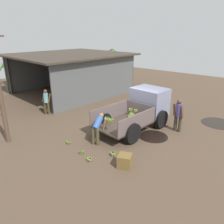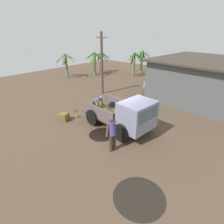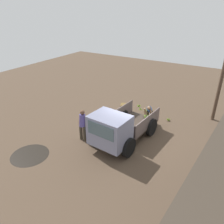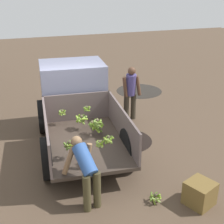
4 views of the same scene
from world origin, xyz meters
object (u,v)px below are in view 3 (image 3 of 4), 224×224
at_px(utility_pole, 221,80).
at_px(banana_bunch_on_ground_0, 133,114).
at_px(banana_bunch_on_ground_1, 168,119).
at_px(banana_bunch_on_ground_2, 153,114).
at_px(cargo_truck, 116,129).
at_px(wooden_crate_0, 124,108).
at_px(banana_bunch_on_ground_3, 145,111).
at_px(person_foreground_visitor, 83,124).
at_px(person_worker_loading, 149,112).

relative_size(utility_pole, banana_bunch_on_ground_0, 18.90).
bearing_deg(banana_bunch_on_ground_1, banana_bunch_on_ground_2, -101.31).
bearing_deg(cargo_truck, wooden_crate_0, -152.92).
xyz_separation_m(utility_pole, banana_bunch_on_ground_3, (1.24, -4.07, -2.51)).
xyz_separation_m(utility_pole, banana_bunch_on_ground_2, (1.42, -3.42, -2.51)).
bearing_deg(person_foreground_visitor, cargo_truck, -78.93).
height_order(cargo_truck, wooden_crate_0, cargo_truck).
relative_size(banana_bunch_on_ground_0, banana_bunch_on_ground_3, 1.17).
relative_size(utility_pole, person_worker_loading, 3.87).
relative_size(utility_pole, wooden_crate_0, 10.09).
height_order(person_worker_loading, wooden_crate_0, person_worker_loading).
relative_size(banana_bunch_on_ground_0, banana_bunch_on_ground_2, 1.28).
distance_m(banana_bunch_on_ground_0, banana_bunch_on_ground_2, 1.34).
distance_m(person_foreground_visitor, banana_bunch_on_ground_0, 4.14).
bearing_deg(banana_bunch_on_ground_1, banana_bunch_on_ground_0, -77.40).
distance_m(cargo_truck, banana_bunch_on_ground_3, 4.60).
bearing_deg(banana_bunch_on_ground_2, banana_bunch_on_ground_1, 78.69).
bearing_deg(cargo_truck, utility_pole, 151.47).
bearing_deg(person_worker_loading, banana_bunch_on_ground_3, -163.04).
bearing_deg(person_worker_loading, person_foreground_visitor, -47.42).
relative_size(cargo_truck, banana_bunch_on_ground_1, 19.21).
relative_size(cargo_truck, person_foreground_visitor, 2.53).
bearing_deg(banana_bunch_on_ground_2, utility_pole, 112.53).
xyz_separation_m(banana_bunch_on_ground_0, banana_bunch_on_ground_3, (-0.90, 0.49, -0.03)).
xyz_separation_m(cargo_truck, banana_bunch_on_ground_2, (-4.31, 0.35, -0.94)).
relative_size(person_foreground_visitor, banana_bunch_on_ground_0, 6.40).
height_order(utility_pole, banana_bunch_on_ground_0, utility_pole).
height_order(utility_pole, wooden_crate_0, utility_pole).
bearing_deg(wooden_crate_0, banana_bunch_on_ground_1, 93.54).
distance_m(utility_pole, banana_bunch_on_ground_1, 3.80).
distance_m(cargo_truck, banana_bunch_on_ground_2, 4.42).
xyz_separation_m(cargo_truck, banana_bunch_on_ground_3, (-4.49, -0.30, -0.94)).
xyz_separation_m(cargo_truck, person_worker_loading, (-3.12, 0.51, -0.25)).
height_order(utility_pole, person_worker_loading, utility_pole).
bearing_deg(banana_bunch_on_ground_0, banana_bunch_on_ground_2, 122.24).
height_order(utility_pole, banana_bunch_on_ground_1, utility_pole).
bearing_deg(person_worker_loading, banana_bunch_on_ground_2, 174.04).
distance_m(banana_bunch_on_ground_1, banana_bunch_on_ground_3, 1.79).
distance_m(person_foreground_visitor, banana_bunch_on_ground_2, 5.19).
xyz_separation_m(banana_bunch_on_ground_3, wooden_crate_0, (0.59, -1.30, 0.15)).
bearing_deg(person_foreground_visitor, utility_pole, -42.01).
relative_size(banana_bunch_on_ground_1, banana_bunch_on_ground_3, 0.99).
bearing_deg(banana_bunch_on_ground_3, cargo_truck, 3.77).
distance_m(cargo_truck, person_foreground_visitor, 1.84).
xyz_separation_m(utility_pole, person_worker_loading, (2.61, -3.26, -1.83)).
bearing_deg(wooden_crate_0, banana_bunch_on_ground_0, 69.06).
xyz_separation_m(banana_bunch_on_ground_0, wooden_crate_0, (-0.31, -0.81, 0.12)).
height_order(cargo_truck, utility_pole, utility_pole).
xyz_separation_m(utility_pole, wooden_crate_0, (1.83, -5.37, -2.37)).
height_order(banana_bunch_on_ground_0, banana_bunch_on_ground_3, banana_bunch_on_ground_0).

